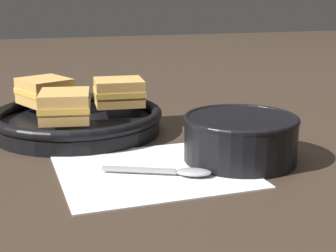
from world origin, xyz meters
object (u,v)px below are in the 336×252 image
object	(u,v)px
spoon	(179,171)
sandwich_near_left	(119,92)
skillet	(78,120)
sandwich_near_right	(45,91)
sandwich_far_left	(65,106)
soup_bowl	(241,136)

from	to	relation	value
spoon	sandwich_near_left	xyz separation A→B (m)	(-0.02, 0.27, 0.06)
skillet	sandwich_near_right	bearing A→B (deg)	129.66
sandwich_near_left	sandwich_near_right	size ratio (longest dim) A/B	0.83
sandwich_near_right	sandwich_far_left	world-z (taller)	same
spoon	sandwich_near_left	size ratio (longest dim) A/B	1.54
spoon	sandwich_far_left	size ratio (longest dim) A/B	1.46
skillet	sandwich_near_left	bearing A→B (deg)	9.66
soup_bowl	skillet	bearing A→B (deg)	132.87
skillet	sandwich_near_right	world-z (taller)	sandwich_near_right
soup_bowl	sandwich_near_left	world-z (taller)	sandwich_near_left
soup_bowl	sandwich_near_right	world-z (taller)	sandwich_near_right
spoon	sandwich_near_right	distance (m)	0.36
sandwich_near_right	spoon	bearing A→B (deg)	-64.98
sandwich_near_left	sandwich_far_left	xyz separation A→B (m)	(-0.10, -0.09, 0.00)
sandwich_near_left	spoon	bearing A→B (deg)	-85.09
soup_bowl	sandwich_near_left	distance (m)	0.27
skillet	sandwich_near_right	size ratio (longest dim) A/B	2.64
sandwich_near_left	sandwich_far_left	distance (m)	0.13
soup_bowl	spoon	bearing A→B (deg)	-160.12
sandwich_far_left	spoon	bearing A→B (deg)	-55.94
sandwich_near_left	sandwich_far_left	world-z (taller)	same
soup_bowl	spoon	world-z (taller)	soup_bowl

